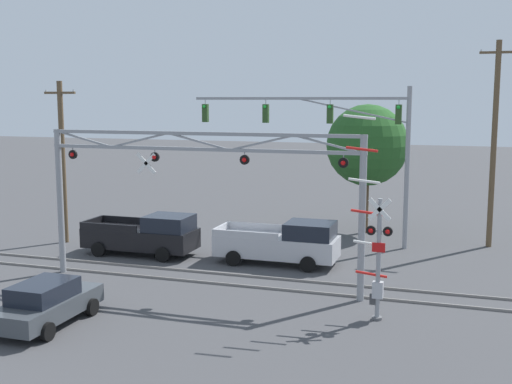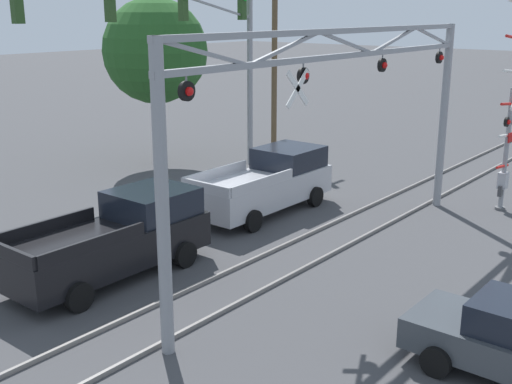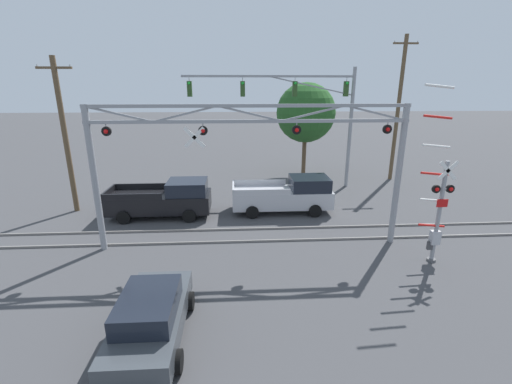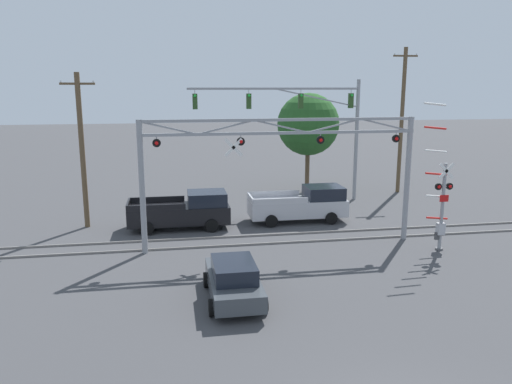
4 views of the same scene
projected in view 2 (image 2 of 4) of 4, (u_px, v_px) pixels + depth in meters
rail_track_near at (330, 254)px, 17.98m from camera, size 80.00×0.08×0.10m
rail_track_far at (289, 243)px, 18.85m from camera, size 80.00×0.08×0.10m
crossing_gantry at (345, 105)px, 16.65m from camera, size 13.27×0.29×6.22m
crossing_signal_mast at (506, 145)px, 21.48m from camera, size 1.74×0.35×7.00m
traffic_signal_span at (200, 34)px, 25.00m from camera, size 11.44×0.39×8.13m
pickup_truck_lead at (267, 183)px, 21.86m from camera, size 5.58×2.33×2.01m
pickup_truck_following at (117, 238)px, 16.55m from camera, size 5.48×2.33×2.01m
utility_pole_right at (275, 38)px, 31.51m from camera, size 1.80×0.28×10.38m
background_tree_beyond_span at (155, 51)px, 27.61m from camera, size 4.53×4.53×7.23m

